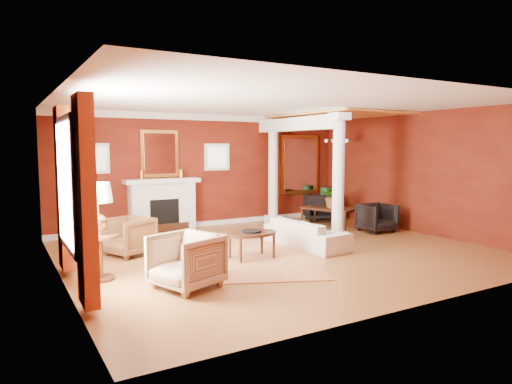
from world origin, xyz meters
TOP-DOWN VIEW (x-y plane):
  - ground at (0.00, 0.00)m, footprint 8.00×8.00m
  - room_shell at (0.00, 0.00)m, footprint 8.04×7.04m
  - fireplace at (-1.30, 3.32)m, footprint 1.85×0.42m
  - overmantel_mirror at (-1.30, 3.45)m, footprint 0.95×0.07m
  - flank_window_left at (-2.85, 3.46)m, footprint 0.70×0.07m
  - flank_window_right at (0.25, 3.46)m, footprint 0.70×0.07m
  - left_window at (-3.89, -0.60)m, footprint 0.21×2.55m
  - column_front at (1.70, 0.30)m, footprint 0.36×0.36m
  - column_back at (1.70, 3.00)m, footprint 0.36×0.36m
  - header_beam at (1.70, 1.90)m, footprint 0.30×3.20m
  - amber_ceiling at (2.85, 1.75)m, footprint 2.30×3.40m
  - dining_mirror at (2.90, 3.45)m, footprint 1.30×0.07m
  - chandelier at (2.90, 1.80)m, footprint 0.60×0.62m
  - crown_trim at (0.00, 3.46)m, footprint 8.00×0.08m
  - base_trim at (0.00, 3.46)m, footprint 8.00×0.08m
  - rug at (-0.90, 0.17)m, footprint 4.01×4.50m
  - sofa at (0.69, 0.09)m, footprint 0.75×1.98m
  - armchair_leopard at (-2.68, 1.20)m, footprint 0.99×1.01m
  - armchair_stripe at (-2.46, -1.27)m, footprint 1.06×1.09m
  - coffee_table at (-0.77, -0.22)m, footprint 0.99×0.99m
  - coffee_book at (-0.83, -0.24)m, footprint 0.16×0.03m
  - side_table at (-3.48, -0.20)m, footprint 0.61×0.61m
  - dining_table at (2.71, 1.82)m, footprint 0.96×1.49m
  - dining_chair_near at (3.18, 0.60)m, footprint 0.76×0.72m
  - dining_chair_far at (3.10, 2.76)m, footprint 1.03×1.00m
  - green_urn at (3.50, 2.98)m, footprint 0.38×0.38m
  - potted_plant at (2.73, 1.75)m, footprint 0.61×0.67m

SIDE VIEW (x-z plane):
  - ground at x=0.00m, z-range 0.00..0.00m
  - rug at x=-0.90m, z-range 0.00..0.01m
  - base_trim at x=0.00m, z-range 0.00..0.12m
  - green_urn at x=3.50m, z-range -0.10..0.81m
  - dining_chair_near at x=3.18m, z-range 0.00..0.76m
  - sofa at x=0.69m, z-range 0.00..0.76m
  - dining_table at x=2.71m, z-range 0.00..0.78m
  - armchair_leopard at x=-2.68m, z-range 0.00..0.80m
  - dining_chair_far at x=3.10m, z-range 0.00..0.82m
  - armchair_stripe at x=-2.46m, z-range 0.00..0.89m
  - coffee_table at x=-0.77m, z-range 0.20..0.70m
  - coffee_book at x=-0.83m, z-range 0.50..0.72m
  - fireplace at x=-1.30m, z-range 0.00..1.29m
  - potted_plant at x=2.73m, z-range 0.78..1.26m
  - side_table at x=-3.48m, z-range 0.27..1.79m
  - left_window at x=-3.89m, z-range 0.12..2.72m
  - column_front at x=1.70m, z-range 0.03..2.83m
  - column_back at x=1.70m, z-range 0.03..2.83m
  - dining_mirror at x=2.90m, z-range 0.70..2.40m
  - flank_window_left at x=-2.85m, z-range 1.45..2.15m
  - flank_window_right at x=0.25m, z-range 1.45..2.15m
  - overmantel_mirror at x=-1.30m, z-range 1.33..2.47m
  - room_shell at x=0.00m, z-range 0.56..3.48m
  - chandelier at x=2.90m, z-range 1.87..2.62m
  - header_beam at x=1.70m, z-range 2.46..2.78m
  - crown_trim at x=0.00m, z-range 2.74..2.90m
  - amber_ceiling at x=2.85m, z-range 2.85..2.89m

